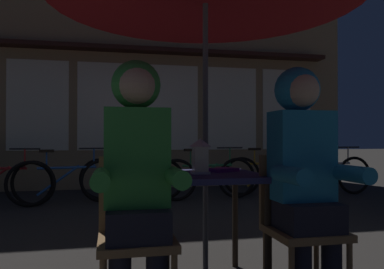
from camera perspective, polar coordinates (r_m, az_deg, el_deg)
name	(u,v)px	position (r m, az deg, el deg)	size (l,w,h in m)	color
cafe_table	(205,189)	(2.55, 2.03, -8.11)	(0.72, 0.72, 0.74)	navy
lantern	(200,155)	(2.49, 1.24, -3.13)	(0.11, 0.11, 0.23)	white
chair_left	(136,227)	(2.14, -8.38, -13.59)	(0.40, 0.40, 0.87)	olive
chair_right	(299,219)	(2.40, 15.74, -12.15)	(0.40, 0.40, 0.87)	olive
person_left_hooded	(137,162)	(2.03, -8.26, -4.09)	(0.45, 0.56, 1.40)	black
person_right_hooded	(303,160)	(2.30, 16.37, -3.67)	(0.45, 0.56, 1.40)	black
shopfront_building	(107,34)	(8.12, -12.60, 14.46)	(10.00, 0.93, 6.20)	#937A56
bicycle_second	(67,181)	(5.94, -18.25, -6.64)	(1.65, 0.39, 0.84)	black
bicycle_third	(131,178)	(6.14, -9.09, -6.47)	(1.65, 0.44, 0.84)	black
bicycle_fourth	(207,178)	(6.11, 2.31, -6.51)	(1.68, 0.21, 0.84)	black
bicycle_fifth	(270,175)	(6.73, 11.66, -5.96)	(1.68, 0.15, 0.84)	black
bicycle_furthest	(328,175)	(6.99, 19.74, -5.73)	(1.68, 0.09, 0.84)	black
book	(222,170)	(2.68, 4.57, -5.30)	(0.20, 0.14, 0.02)	#661E7A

